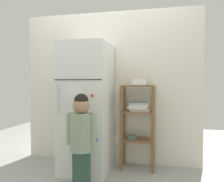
# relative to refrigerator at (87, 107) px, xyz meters

# --- Properties ---
(ground_plane) EXTENTS (6.00, 6.00, 0.00)m
(ground_plane) POSITION_rel_refrigerator_xyz_m (0.22, -0.02, -0.81)
(ground_plane) COLOR #999993
(kitchen_wall_back) EXTENTS (2.52, 0.03, 2.13)m
(kitchen_wall_back) POSITION_rel_refrigerator_xyz_m (0.22, 0.36, 0.25)
(kitchen_wall_back) COLOR silver
(kitchen_wall_back) RESTS_ON ground
(refrigerator) EXTENTS (0.58, 0.69, 1.63)m
(refrigerator) POSITION_rel_refrigerator_xyz_m (0.00, 0.00, 0.00)
(refrigerator) COLOR white
(refrigerator) RESTS_ON ground
(child_standing) EXTENTS (0.33, 0.24, 1.02)m
(child_standing) POSITION_rel_refrigerator_xyz_m (0.12, -0.54, -0.20)
(child_standing) COLOR #315040
(child_standing) RESTS_ON ground
(pantry_shelf_unit) EXTENTS (0.44, 0.29, 1.10)m
(pantry_shelf_unit) POSITION_rel_refrigerator_xyz_m (0.64, 0.18, -0.14)
(pantry_shelf_unit) COLOR brown
(pantry_shelf_unit) RESTS_ON ground
(fruit_bin) EXTENTS (0.19, 0.18, 0.09)m
(fruit_bin) POSITION_rel_refrigerator_xyz_m (0.65, 0.16, 0.32)
(fruit_bin) COLOR white
(fruit_bin) RESTS_ON pantry_shelf_unit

